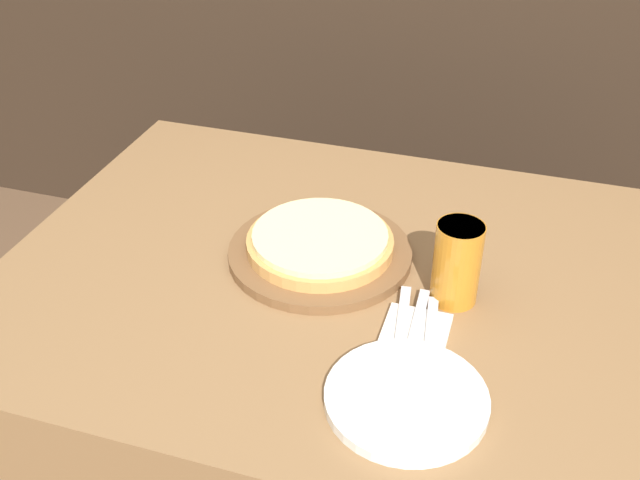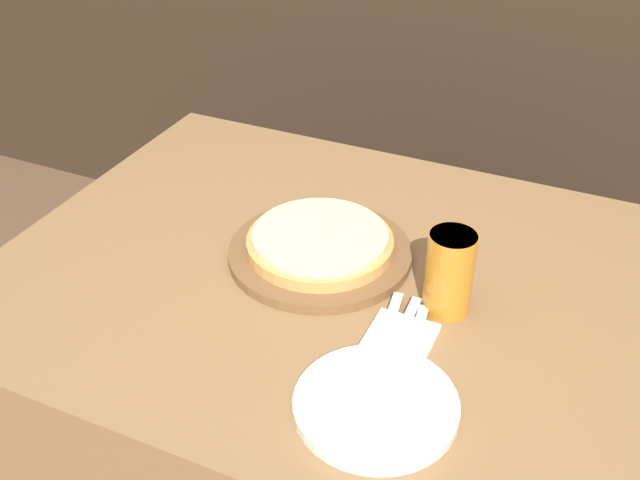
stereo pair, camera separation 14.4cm
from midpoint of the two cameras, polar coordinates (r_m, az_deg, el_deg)
dining_table at (r=1.65m, az=4.67°, el=-12.58°), size 1.34×0.99×0.70m
pizza_on_board at (r=1.44m, az=2.84°, el=-0.61°), size 0.36×0.36×0.06m
beer_glass at (r=1.31m, az=12.96°, el=-2.32°), size 0.08×0.08×0.16m
dinner_plate at (r=1.16m, az=7.90°, el=-12.50°), size 0.25×0.25×0.02m
napkin_stack at (r=1.28m, az=9.37°, el=-7.50°), size 0.11×0.11×0.01m
fork at (r=1.28m, az=8.33°, el=-6.93°), size 0.05×0.21×0.00m
dinner_knife at (r=1.27m, az=9.41°, el=-7.21°), size 0.03×0.21×0.00m
spoon at (r=1.27m, az=10.49°, el=-7.50°), size 0.04×0.18×0.00m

